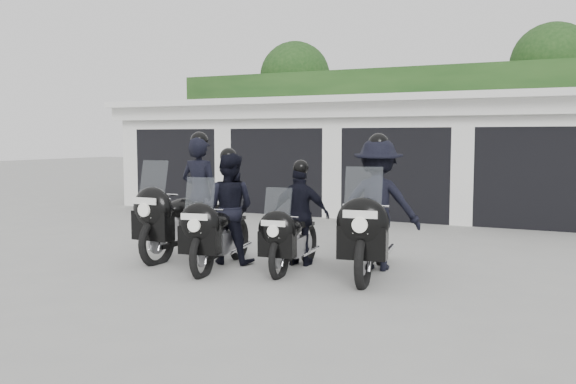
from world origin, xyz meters
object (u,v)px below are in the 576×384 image
at_px(police_bike_b, 224,215).
at_px(police_bike_c, 297,221).
at_px(police_bike_a, 188,205).
at_px(police_bike_d, 375,212).

height_order(police_bike_b, police_bike_c, police_bike_b).
height_order(police_bike_a, police_bike_b, police_bike_a).
xyz_separation_m(police_bike_a, police_bike_d, (3.21, 0.11, 0.05)).
bearing_deg(police_bike_a, police_bike_b, -22.57).
bearing_deg(police_bike_b, police_bike_d, 5.09).
xyz_separation_m(police_bike_a, police_bike_b, (0.97, -0.44, -0.06)).
bearing_deg(police_bike_b, police_bike_a, 146.74).
bearing_deg(police_bike_a, police_bike_c, -0.61).
bearing_deg(police_bike_d, police_bike_c, -178.39).
relative_size(police_bike_a, police_bike_c, 1.27).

